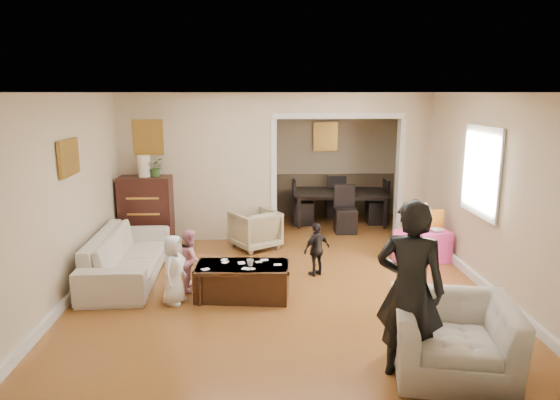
{
  "coord_description": "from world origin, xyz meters",
  "views": [
    {
      "loc": [
        -0.32,
        -6.93,
        2.6
      ],
      "look_at": [
        0.0,
        0.2,
        1.05
      ],
      "focal_mm": 31.76,
      "sensor_mm": 36.0,
      "label": 1
    }
  ],
  "objects_px": {
    "dresser": "(147,211)",
    "child_kneel_a": "(174,270)",
    "play_table": "(430,245)",
    "cyan_cup": "(426,228)",
    "table_lamp": "(144,166)",
    "coffee_cup": "(250,263)",
    "child_toddler": "(317,249)",
    "coffee_table": "(243,281)",
    "adult_person": "(410,290)",
    "dining_table": "(340,208)",
    "sofa": "(128,255)",
    "child_kneel_b": "(191,260)",
    "armchair_back": "(255,229)",
    "armchair_front": "(453,338)"
  },
  "relations": [
    {
      "from": "dresser",
      "to": "child_kneel_a",
      "type": "xyz_separation_m",
      "value": [
        0.87,
        -2.54,
        -0.16
      ]
    },
    {
      "from": "play_table",
      "to": "cyan_cup",
      "type": "height_order",
      "value": "cyan_cup"
    },
    {
      "from": "table_lamp",
      "to": "coffee_cup",
      "type": "xyz_separation_m",
      "value": [
        1.82,
        -2.44,
        -0.9
      ]
    },
    {
      "from": "child_toddler",
      "to": "coffee_table",
      "type": "bearing_deg",
      "value": 2.1
    },
    {
      "from": "coffee_table",
      "to": "dresser",
      "type": "bearing_deg",
      "value": 125.8
    },
    {
      "from": "adult_person",
      "to": "child_toddler",
      "type": "relative_size",
      "value": 2.17
    },
    {
      "from": "table_lamp",
      "to": "cyan_cup",
      "type": "distance_m",
      "value": 4.75
    },
    {
      "from": "cyan_cup",
      "to": "dining_table",
      "type": "xyz_separation_m",
      "value": [
        -0.97,
        2.32,
        -0.2
      ]
    },
    {
      "from": "dresser",
      "to": "coffee_cup",
      "type": "bearing_deg",
      "value": -53.22
    },
    {
      "from": "child_toddler",
      "to": "sofa",
      "type": "bearing_deg",
      "value": -34.46
    },
    {
      "from": "sofa",
      "to": "adult_person",
      "type": "distance_m",
      "value": 4.25
    },
    {
      "from": "child_kneel_a",
      "to": "child_kneel_b",
      "type": "relative_size",
      "value": 1.07
    },
    {
      "from": "dresser",
      "to": "table_lamp",
      "type": "bearing_deg",
      "value": 0.0
    },
    {
      "from": "table_lamp",
      "to": "coffee_table",
      "type": "height_order",
      "value": "table_lamp"
    },
    {
      "from": "sofa",
      "to": "adult_person",
      "type": "xyz_separation_m",
      "value": [
        3.24,
        -2.69,
        0.52
      ]
    },
    {
      "from": "child_kneel_a",
      "to": "coffee_table",
      "type": "bearing_deg",
      "value": -63.43
    },
    {
      "from": "play_table",
      "to": "child_toddler",
      "type": "bearing_deg",
      "value": -162.27
    },
    {
      "from": "dresser",
      "to": "adult_person",
      "type": "height_order",
      "value": "adult_person"
    },
    {
      "from": "sofa",
      "to": "child_toddler",
      "type": "distance_m",
      "value": 2.72
    },
    {
      "from": "child_toddler",
      "to": "table_lamp",
      "type": "bearing_deg",
      "value": -64.0
    },
    {
      "from": "dresser",
      "to": "coffee_cup",
      "type": "relative_size",
      "value": 13.11
    },
    {
      "from": "armchair_back",
      "to": "child_kneel_b",
      "type": "distance_m",
      "value": 1.99
    },
    {
      "from": "child_kneel_b",
      "to": "child_toddler",
      "type": "height_order",
      "value": "child_kneel_b"
    },
    {
      "from": "table_lamp",
      "to": "cyan_cup",
      "type": "xyz_separation_m",
      "value": [
        4.55,
        -1.09,
        -0.85
      ]
    },
    {
      "from": "dresser",
      "to": "child_kneel_b",
      "type": "relative_size",
      "value": 1.45
    },
    {
      "from": "child_kneel_b",
      "to": "dresser",
      "type": "bearing_deg",
      "value": 12.65
    },
    {
      "from": "dresser",
      "to": "play_table",
      "type": "relative_size",
      "value": 2.37
    },
    {
      "from": "table_lamp",
      "to": "coffee_cup",
      "type": "relative_size",
      "value": 3.93
    },
    {
      "from": "coffee_table",
      "to": "child_kneel_b",
      "type": "distance_m",
      "value": 0.79
    },
    {
      "from": "armchair_back",
      "to": "table_lamp",
      "type": "height_order",
      "value": "table_lamp"
    },
    {
      "from": "cyan_cup",
      "to": "adult_person",
      "type": "distance_m",
      "value": 3.44
    },
    {
      "from": "child_toddler",
      "to": "dresser",
      "type": "bearing_deg",
      "value": -64.0
    },
    {
      "from": "play_table",
      "to": "adult_person",
      "type": "height_order",
      "value": "adult_person"
    },
    {
      "from": "armchair_front",
      "to": "adult_person",
      "type": "xyz_separation_m",
      "value": [
        -0.44,
        -0.02,
        0.49
      ]
    },
    {
      "from": "table_lamp",
      "to": "child_toddler",
      "type": "distance_m",
      "value": 3.37
    },
    {
      "from": "play_table",
      "to": "coffee_cup",
      "type": "bearing_deg",
      "value": -153.65
    },
    {
      "from": "coffee_cup",
      "to": "adult_person",
      "type": "xyz_separation_m",
      "value": [
        1.48,
        -1.84,
        0.37
      ]
    },
    {
      "from": "play_table",
      "to": "armchair_front",
      "type": "bearing_deg",
      "value": -105.77
    },
    {
      "from": "coffee_cup",
      "to": "child_kneel_b",
      "type": "height_order",
      "value": "child_kneel_b"
    },
    {
      "from": "armchair_back",
      "to": "table_lamp",
      "type": "bearing_deg",
      "value": -41.19
    },
    {
      "from": "child_toddler",
      "to": "child_kneel_b",
      "type": "bearing_deg",
      "value": -19.01
    },
    {
      "from": "armchair_front",
      "to": "dresser",
      "type": "bearing_deg",
      "value": 142.52
    },
    {
      "from": "sofa",
      "to": "cyan_cup",
      "type": "relative_size",
      "value": 28.14
    },
    {
      "from": "play_table",
      "to": "dresser",
      "type": "bearing_deg",
      "value": 167.42
    },
    {
      "from": "coffee_cup",
      "to": "child_kneel_a",
      "type": "distance_m",
      "value": 0.96
    },
    {
      "from": "armchair_back",
      "to": "coffee_cup",
      "type": "height_order",
      "value": "armchair_back"
    },
    {
      "from": "armchair_back",
      "to": "coffee_cup",
      "type": "relative_size",
      "value": 7.82
    },
    {
      "from": "armchair_back",
      "to": "cyan_cup",
      "type": "distance_m",
      "value": 2.8
    },
    {
      "from": "dining_table",
      "to": "child_kneel_a",
      "type": "height_order",
      "value": "child_kneel_a"
    },
    {
      "from": "cyan_cup",
      "to": "child_toddler",
      "type": "height_order",
      "value": "child_toddler"
    }
  ]
}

